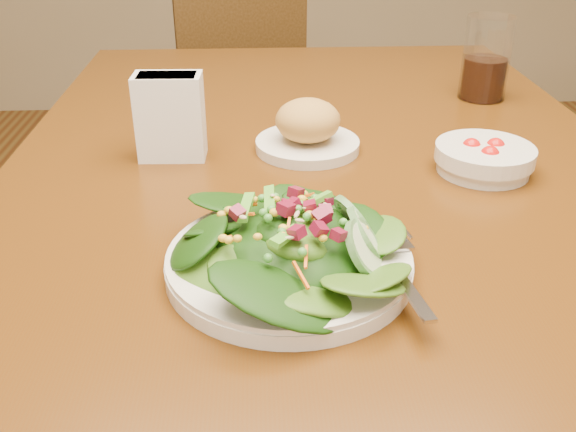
% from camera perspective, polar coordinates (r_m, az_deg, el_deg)
% --- Properties ---
extents(dining_table, '(0.90, 1.40, 0.75)m').
position_cam_1_polar(dining_table, '(0.93, 3.12, -1.68)').
color(dining_table, '#472307').
rests_on(dining_table, ground_plane).
extents(chair_far, '(0.46, 0.47, 0.83)m').
position_cam_1_polar(chair_far, '(2.01, -4.61, 8.58)').
color(chair_far, '#4A3116').
rests_on(chair_far, ground_plane).
extents(salad_plate, '(0.26, 0.25, 0.07)m').
position_cam_1_polar(salad_plate, '(0.65, 0.88, -2.93)').
color(salad_plate, silver).
rests_on(salad_plate, dining_table).
extents(bread_plate, '(0.15, 0.15, 0.08)m').
position_cam_1_polar(bread_plate, '(0.94, 1.76, 7.67)').
color(bread_plate, silver).
rests_on(bread_plate, dining_table).
extents(tomato_bowl, '(0.13, 0.13, 0.04)m').
position_cam_1_polar(tomato_bowl, '(0.92, 17.03, 4.95)').
color(tomato_bowl, silver).
rests_on(tomato_bowl, dining_table).
extents(drinking_glass, '(0.08, 0.08, 0.15)m').
position_cam_1_polar(drinking_glass, '(1.22, 17.14, 12.79)').
color(drinking_glass, silver).
rests_on(drinking_glass, dining_table).
extents(napkin_holder, '(0.09, 0.05, 0.12)m').
position_cam_1_polar(napkin_holder, '(0.92, -10.44, 8.85)').
color(napkin_holder, white).
rests_on(napkin_holder, dining_table).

